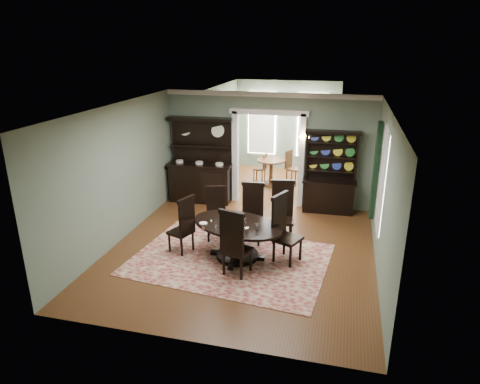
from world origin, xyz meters
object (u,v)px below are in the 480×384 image
(parlor_table, at_px, (271,168))
(welsh_dresser, at_px, (329,183))
(sideboard, at_px, (201,173))
(dining_table, at_px, (237,234))

(parlor_table, bearing_deg, welsh_dresser, -44.14)
(welsh_dresser, bearing_deg, sideboard, 178.93)
(sideboard, xyz_separation_m, parlor_table, (1.65, 1.81, -0.28))
(dining_table, bearing_deg, parlor_table, 111.60)
(sideboard, height_order, welsh_dresser, sideboard)
(sideboard, relative_size, welsh_dresser, 1.09)
(welsh_dresser, distance_m, parlor_table, 2.56)
(dining_table, relative_size, sideboard, 1.00)
(welsh_dresser, xyz_separation_m, parlor_table, (-1.83, 1.77, -0.24))
(dining_table, xyz_separation_m, welsh_dresser, (1.66, 3.08, 0.23))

